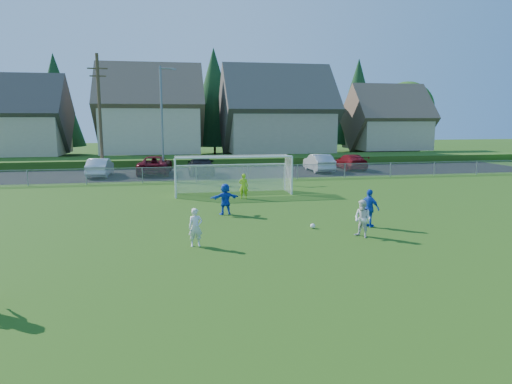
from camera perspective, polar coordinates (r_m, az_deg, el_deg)
ground at (r=14.26m, az=6.11°, el=-10.72°), size 160.00×160.00×0.00m
asphalt_lot at (r=40.79m, az=-5.11°, el=2.41°), size 60.00×60.00×0.00m
grass_embankment at (r=48.18m, az=-6.01°, el=3.93°), size 70.00×6.00×0.80m
soccer_ball at (r=20.44m, az=7.10°, el=-4.23°), size 0.22×0.22×0.22m
player_white_a at (r=17.54m, az=-7.57°, el=-4.41°), size 0.56×0.39×1.47m
player_white_b at (r=19.17m, az=13.18°, el=-3.28°), size 0.89×0.95×1.55m
player_blue_a at (r=21.04m, az=13.99°, el=-1.99°), size 0.89×1.06×1.70m
player_blue_b at (r=23.11m, az=-3.87°, el=-0.87°), size 1.53×0.72×1.59m
goalkeeper at (r=27.55m, az=-1.57°, el=0.74°), size 0.61×0.45×1.53m
car_b at (r=40.24m, az=-18.91°, el=2.94°), size 1.74×4.67×1.52m
car_c at (r=40.65m, az=-12.51°, el=3.32°), size 3.04×5.87×1.58m
car_d at (r=39.51m, az=-6.92°, el=3.29°), size 2.27×5.40×1.56m
car_f at (r=42.00m, az=7.86°, el=3.65°), size 1.76×4.85×1.59m
car_g at (r=44.11m, az=11.70°, el=3.71°), size 2.16×5.02×1.44m
soccer_goal at (r=29.31m, az=-2.94°, el=2.94°), size 7.42×1.90×2.50m
chainlink_fence at (r=35.29m, az=-4.24°, el=2.37°), size 52.06×0.06×1.20m
streetlight at (r=38.81m, az=-11.62°, el=9.07°), size 1.38×0.18×9.00m
utility_pole at (r=40.20m, az=-18.93°, el=9.20°), size 1.60×0.26×10.00m
houses_row at (r=55.64m, az=-4.72°, el=11.80°), size 53.90×11.45×13.27m
tree_row at (r=61.78m, az=-6.22°, el=11.14°), size 65.98×12.36×13.80m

